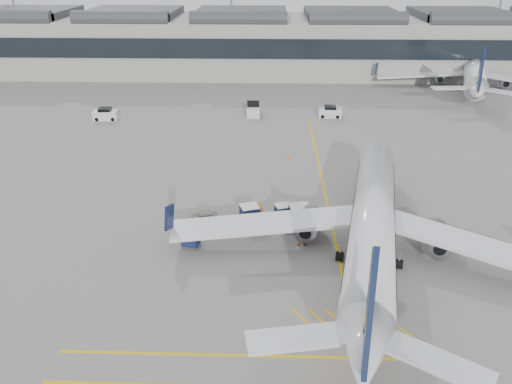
{
  "coord_description": "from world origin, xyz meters",
  "views": [
    {
      "loc": [
        4.22,
        -33.64,
        22.8
      ],
      "look_at": [
        3.02,
        5.34,
        4.0
      ],
      "focal_mm": 35.0,
      "sensor_mm": 36.0,
      "label": 1
    }
  ],
  "objects_px": {
    "ramp_agent_a": "(260,213)",
    "pushback_tug": "(205,220)",
    "baggage_cart_a": "(299,215)",
    "airliner_main": "(373,223)",
    "belt_loader": "(299,216)",
    "ramp_agent_b": "(301,235)"
  },
  "relations": [
    {
      "from": "ramp_agent_a",
      "to": "pushback_tug",
      "type": "height_order",
      "value": "ramp_agent_a"
    },
    {
      "from": "baggage_cart_a",
      "to": "pushback_tug",
      "type": "bearing_deg",
      "value": 171.1
    },
    {
      "from": "belt_loader",
      "to": "pushback_tug",
      "type": "height_order",
      "value": "belt_loader"
    },
    {
      "from": "ramp_agent_a",
      "to": "baggage_cart_a",
      "type": "bearing_deg",
      "value": -48.0
    },
    {
      "from": "airliner_main",
      "to": "ramp_agent_b",
      "type": "xyz_separation_m",
      "value": [
        -5.71,
        1.13,
        -1.95
      ]
    },
    {
      "from": "ramp_agent_a",
      "to": "pushback_tug",
      "type": "xyz_separation_m",
      "value": [
        -5.02,
        -0.7,
        -0.42
      ]
    },
    {
      "from": "ramp_agent_b",
      "to": "airliner_main",
      "type": "bearing_deg",
      "value": 169.47
    },
    {
      "from": "airliner_main",
      "to": "ramp_agent_b",
      "type": "height_order",
      "value": "airliner_main"
    },
    {
      "from": "baggage_cart_a",
      "to": "airliner_main",
      "type": "bearing_deg",
      "value": -48.92
    },
    {
      "from": "ramp_agent_a",
      "to": "pushback_tug",
      "type": "distance_m",
      "value": 5.08
    },
    {
      "from": "baggage_cart_a",
      "to": "belt_loader",
      "type": "bearing_deg",
      "value": 74.71
    },
    {
      "from": "ramp_agent_b",
      "to": "ramp_agent_a",
      "type": "bearing_deg",
      "value": -46.05
    },
    {
      "from": "airliner_main",
      "to": "pushback_tug",
      "type": "bearing_deg",
      "value": 175.33
    },
    {
      "from": "airliner_main",
      "to": "baggage_cart_a",
      "type": "bearing_deg",
      "value": 153.48
    },
    {
      "from": "airliner_main",
      "to": "belt_loader",
      "type": "height_order",
      "value": "airliner_main"
    },
    {
      "from": "ramp_agent_b",
      "to": "pushback_tug",
      "type": "distance_m",
      "value": 9.18
    },
    {
      "from": "baggage_cart_a",
      "to": "pushback_tug",
      "type": "xyz_separation_m",
      "value": [
        -8.65,
        -0.25,
        -0.5
      ]
    },
    {
      "from": "belt_loader",
      "to": "ramp_agent_a",
      "type": "bearing_deg",
      "value": 171.45
    },
    {
      "from": "airliner_main",
      "to": "pushback_tug",
      "type": "xyz_separation_m",
      "value": [
        -14.34,
        4.25,
        -2.29
      ]
    },
    {
      "from": "baggage_cart_a",
      "to": "pushback_tug",
      "type": "distance_m",
      "value": 8.67
    },
    {
      "from": "airliner_main",
      "to": "pushback_tug",
      "type": "distance_m",
      "value": 15.13
    },
    {
      "from": "ramp_agent_b",
      "to": "pushback_tug",
      "type": "height_order",
      "value": "ramp_agent_b"
    }
  ]
}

